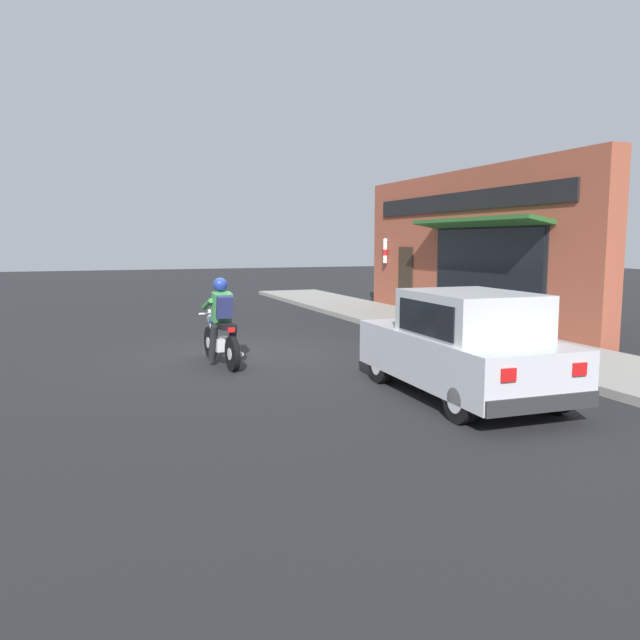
% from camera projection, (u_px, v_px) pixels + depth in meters
% --- Properties ---
extents(ground_plane, '(80.00, 80.00, 0.00)m').
position_uv_depth(ground_plane, '(247.00, 355.00, 12.53)').
color(ground_plane, black).
extents(sidewalk_curb, '(2.60, 22.00, 0.14)m').
position_uv_depth(sidewalk_curb, '(410.00, 322.00, 17.21)').
color(sidewalk_curb, gray).
rests_on(sidewalk_curb, ground).
extents(storefront_building, '(1.25, 10.49, 4.20)m').
position_uv_depth(storefront_building, '(465.00, 247.00, 17.21)').
color(storefront_building, brown).
rests_on(storefront_building, ground).
extents(motorcycle_with_rider, '(0.59, 2.02, 1.62)m').
position_uv_depth(motorcycle_with_rider, '(221.00, 328.00, 11.52)').
color(motorcycle_with_rider, black).
rests_on(motorcycle_with_rider, ground).
extents(car_hatchback, '(1.76, 3.83, 1.57)m').
position_uv_depth(car_hatchback, '(463.00, 346.00, 9.06)').
color(car_hatchback, black).
rests_on(car_hatchback, ground).
extents(trash_bin, '(0.56, 0.56, 0.98)m').
position_uv_depth(trash_bin, '(430.00, 311.00, 14.78)').
color(trash_bin, '#514C47').
rests_on(trash_bin, sidewalk_curb).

